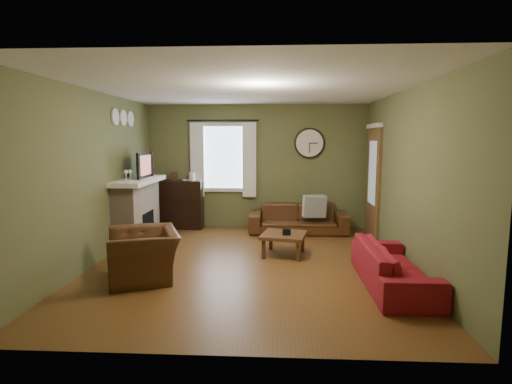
{
  "coord_description": "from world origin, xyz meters",
  "views": [
    {
      "loc": [
        0.43,
        -5.84,
        1.87
      ],
      "look_at": [
        0.1,
        0.4,
        1.05
      ],
      "focal_mm": 28.0,
      "sensor_mm": 36.0,
      "label": 1
    }
  ],
  "objects_px": {
    "bookshelf": "(182,205)",
    "armchair": "(144,255)",
    "sofa_red": "(393,266)",
    "coffee_table": "(284,244)",
    "sofa_brown": "(298,218)"
  },
  "relations": [
    {
      "from": "bookshelf",
      "to": "armchair",
      "type": "xyz_separation_m",
      "value": [
        0.2,
        -3.09,
        -0.18
      ]
    },
    {
      "from": "sofa_red",
      "to": "armchair",
      "type": "relative_size",
      "value": 1.81
    },
    {
      "from": "armchair",
      "to": "coffee_table",
      "type": "relative_size",
      "value": 1.49
    },
    {
      "from": "bookshelf",
      "to": "sofa_brown",
      "type": "xyz_separation_m",
      "value": [
        2.43,
        -0.25,
        -0.22
      ]
    },
    {
      "from": "sofa_brown",
      "to": "armchair",
      "type": "height_order",
      "value": "armchair"
    },
    {
      "from": "bookshelf",
      "to": "armchair",
      "type": "bearing_deg",
      "value": -86.29
    },
    {
      "from": "coffee_table",
      "to": "bookshelf",
      "type": "bearing_deg",
      "value": 137.94
    },
    {
      "from": "sofa_red",
      "to": "armchair",
      "type": "bearing_deg",
      "value": 87.85
    },
    {
      "from": "armchair",
      "to": "sofa_red",
      "type": "bearing_deg",
      "value": 66.32
    },
    {
      "from": "sofa_brown",
      "to": "sofa_red",
      "type": "bearing_deg",
      "value": -70.36
    },
    {
      "from": "sofa_red",
      "to": "bookshelf",
      "type": "bearing_deg",
      "value": 47.33
    },
    {
      "from": "coffee_table",
      "to": "sofa_red",
      "type": "bearing_deg",
      "value": -43.59
    },
    {
      "from": "sofa_brown",
      "to": "coffee_table",
      "type": "distance_m",
      "value": 1.69
    },
    {
      "from": "sofa_red",
      "to": "sofa_brown",
      "type": "bearing_deg",
      "value": 19.64
    },
    {
      "from": "coffee_table",
      "to": "sofa_brown",
      "type": "bearing_deg",
      "value": 79.16
    }
  ]
}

